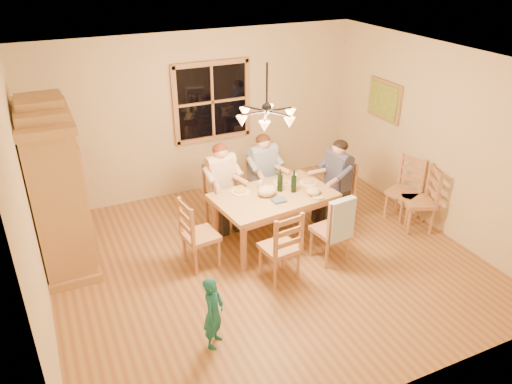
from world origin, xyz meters
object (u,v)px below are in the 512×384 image
chair_end_right (335,203)px  chair_spare_back (417,211)px  chair_far_right (263,196)px  dining_table (273,201)px  chair_near_right (330,239)px  chair_end_left (201,245)px  armoire (57,191)px  child (214,313)px  adult_plaid_man (263,165)px  wine_bottle_a (280,180)px  chair_far_left (222,208)px  adult_slate_man (338,171)px  chandelier (267,115)px  chair_near_left (279,257)px  adult_woman (221,175)px  wine_bottle_b (294,181)px  chair_spare_front (402,201)px

chair_end_right → chair_spare_back: (0.99, -0.72, 0.00)m
chair_end_right → chair_far_right: bearing=46.6°
dining_table → chair_far_right: chair_far_right is taller
chair_near_right → chair_end_left: 1.74m
armoire → child: 2.71m
dining_table → chair_near_right: size_ratio=1.77×
armoire → adult_plaid_man: (2.97, 0.09, -0.22)m
chair_end_left → wine_bottle_a: (1.27, 0.19, 0.62)m
chair_end_right → chair_spare_back: bearing=-132.8°
chair_far_left → adult_slate_man: bearing=153.4°
child → chair_end_left: bearing=28.3°
wine_bottle_a → chair_spare_back: bearing=-18.0°
chandelier → chair_end_right: size_ratio=0.78×
chair_near_left → chair_near_right: (0.82, 0.10, 0.00)m
adult_woman → wine_bottle_b: size_ratio=2.65×
adult_slate_man → dining_table: bearing=90.0°
chair_near_right → chair_spare_front: bearing=9.5°
chair_far_left → adult_slate_man: size_ratio=1.13×
chair_near_right → adult_woman: bearing=117.9°
chair_end_left → child: bearing=-20.7°
wine_bottle_b → wine_bottle_a: bearing=146.1°
dining_table → adult_woman: (-0.50, 0.72, 0.19)m
adult_slate_man → wine_bottle_a: adult_slate_man is taller
chair_far_left → chair_spare_back: (2.62, -1.31, 0.00)m
chair_near_left → chair_spare_back: (2.44, 0.23, 0.00)m
chair_far_right → chair_end_left: 1.66m
chair_spare_front → chair_far_left: bearing=46.9°
chair_far_left → wine_bottle_a: size_ratio=3.00×
chandelier → chair_near_right: bearing=-20.3°
armoire → dining_table: bearing=-14.6°
armoire → chair_near_right: armoire is taller
dining_table → child: child is taller
chair_near_left → adult_woman: 1.65m
chair_near_right → chair_spare_back: size_ratio=1.00×
adult_woman → wine_bottle_b: bearing=128.9°
chair_end_left → adult_slate_man: bearing=90.0°
chandelier → chair_spare_front: size_ratio=0.78×
armoire → dining_table: (2.75, -0.72, -0.40)m
chandelier → armoire: chandelier is taller
chair_far_left → chair_end_left: size_ratio=1.00×
chandelier → chair_spare_back: size_ratio=0.78×
chandelier → adult_plaid_man: bearing=65.8°
dining_table → adult_woman: bearing=124.6°
chair_far_left → chair_spare_back: bearing=146.7°
wine_bottle_a → dining_table: bearing=-154.9°
chair_near_left → chair_end_right: bearing=26.6°
chandelier → armoire: bearing=154.9°
chair_near_left → adult_slate_man: 1.82m
chandelier → adult_plaid_man: (0.55, 1.23, -1.24)m
wine_bottle_a → chair_far_right: bearing=82.5°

